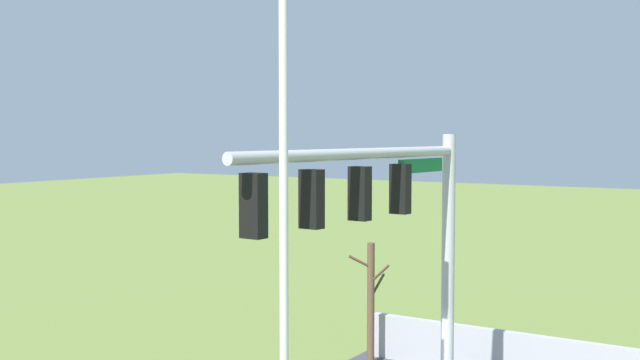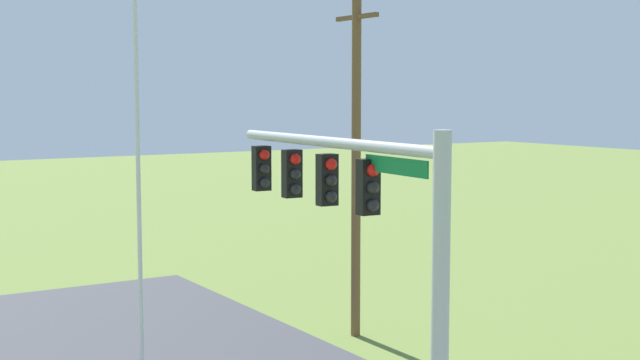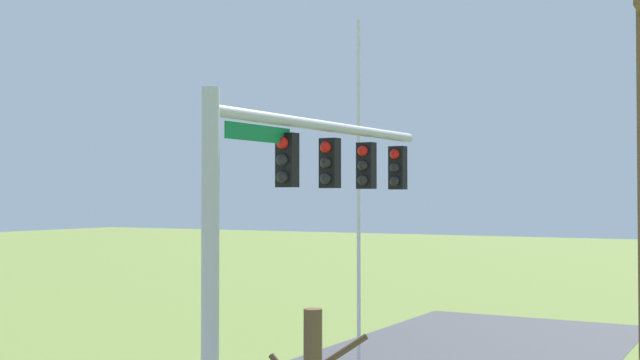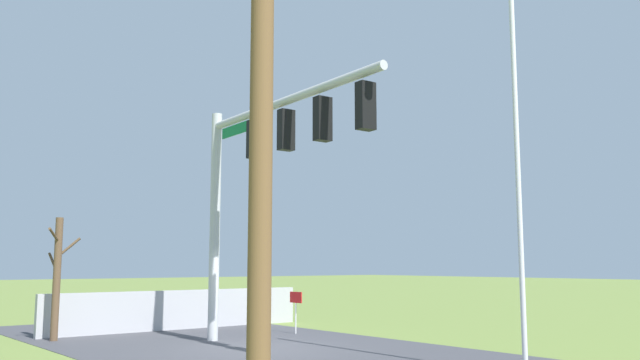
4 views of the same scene
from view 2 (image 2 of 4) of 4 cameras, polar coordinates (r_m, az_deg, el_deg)
signal_mast at (r=15.37m, az=2.59°, el=-2.72°), size 7.12×0.68×6.18m
flagpole at (r=19.99m, az=-11.66°, el=-0.81°), size 0.10×0.10×9.05m
utility_pole at (r=24.12m, az=2.35°, el=1.18°), size 1.90×0.26×9.38m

